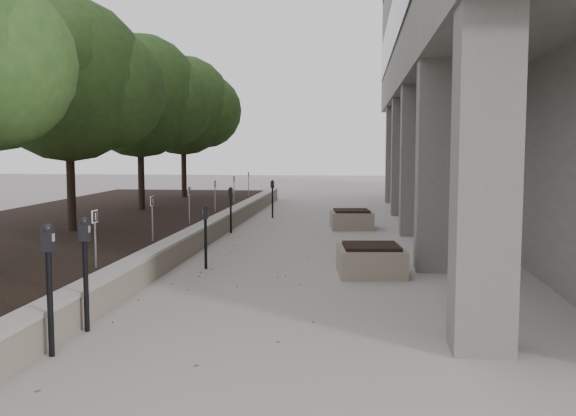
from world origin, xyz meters
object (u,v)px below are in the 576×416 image
at_px(parking_meter_4, 231,210).
at_px(parking_meter_5, 272,199).
at_px(planter_front, 371,259).
at_px(parking_meter_2, 86,275).
at_px(parking_meter_3, 206,237).
at_px(crabapple_tree_4, 140,122).
at_px(parking_meter_1, 50,290).
at_px(crabapple_tree_3, 69,115).
at_px(crabapple_tree_5, 183,126).
at_px(planter_back, 351,219).

distance_m(parking_meter_4, parking_meter_5, 3.87).
bearing_deg(planter_front, parking_meter_5, 108.52).
bearing_deg(parking_meter_2, planter_front, 44.63).
relative_size(parking_meter_3, planter_front, 1.03).
xyz_separation_m(crabapple_tree_4, parking_meter_1, (3.27, -12.77, -2.35)).
relative_size(crabapple_tree_3, crabapple_tree_5, 1.00).
distance_m(parking_meter_1, planter_front, 6.41).
relative_size(crabapple_tree_3, parking_meter_4, 4.27).
relative_size(crabapple_tree_5, parking_meter_3, 4.34).
xyz_separation_m(parking_meter_5, planter_front, (3.08, -9.21, -0.35)).
bearing_deg(parking_meter_1, parking_meter_3, 85.12).
bearing_deg(crabapple_tree_4, crabapple_tree_3, -90.00).
relative_size(crabapple_tree_5, planter_front, 4.47).
xyz_separation_m(crabapple_tree_4, parking_meter_2, (3.26, -11.76, -2.37)).
height_order(crabapple_tree_3, crabapple_tree_5, same).
relative_size(crabapple_tree_4, parking_meter_2, 3.63).
bearing_deg(parking_meter_2, crabapple_tree_3, 112.16).
bearing_deg(planter_front, crabapple_tree_5, 119.07).
height_order(crabapple_tree_5, parking_meter_1, crabapple_tree_5).
height_order(planter_front, planter_back, planter_front).
xyz_separation_m(crabapple_tree_3, planter_back, (6.55, 4.14, -2.84)).
height_order(crabapple_tree_5, parking_meter_5, crabapple_tree_5).
bearing_deg(crabapple_tree_3, crabapple_tree_4, 90.00).
bearing_deg(parking_meter_4, crabapple_tree_5, 122.13).
distance_m(parking_meter_1, parking_meter_2, 1.01).
relative_size(parking_meter_5, planter_back, 1.07).
xyz_separation_m(parking_meter_1, planter_front, (3.73, 5.19, -0.49)).
bearing_deg(parking_meter_4, parking_meter_1, -82.26).
distance_m(parking_meter_1, parking_meter_4, 10.58).
bearing_deg(planter_back, crabapple_tree_3, -147.67).
height_order(crabapple_tree_3, parking_meter_1, crabapple_tree_3).
xyz_separation_m(parking_meter_2, planter_back, (3.29, 10.90, -0.47)).
xyz_separation_m(crabapple_tree_5, parking_meter_5, (3.91, -3.37, -2.49)).
relative_size(crabapple_tree_4, planter_back, 4.59).
height_order(crabapple_tree_4, crabapple_tree_5, same).
bearing_deg(parking_meter_1, crabapple_tree_5, 101.09).
bearing_deg(parking_meter_1, planter_front, 54.99).
bearing_deg(parking_meter_2, planter_back, 69.63).
distance_m(parking_meter_2, planter_front, 5.62).
distance_m(crabapple_tree_4, parking_meter_5, 4.91).
distance_m(parking_meter_5, planter_back, 3.64).
relative_size(parking_meter_4, parking_meter_5, 1.01).
height_order(crabapple_tree_5, parking_meter_3, crabapple_tree_5).
bearing_deg(crabapple_tree_5, parking_meter_1, -79.58).
height_order(parking_meter_1, parking_meter_3, parking_meter_1).
bearing_deg(parking_meter_4, planter_back, 29.84).
xyz_separation_m(planter_front, planter_back, (-0.45, 6.72, -0.01)).
xyz_separation_m(parking_meter_5, planter_back, (2.64, -2.49, -0.36)).
xyz_separation_m(parking_meter_3, parking_meter_4, (-0.53, 5.18, 0.01)).
bearing_deg(crabapple_tree_4, parking_meter_3, -62.77).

